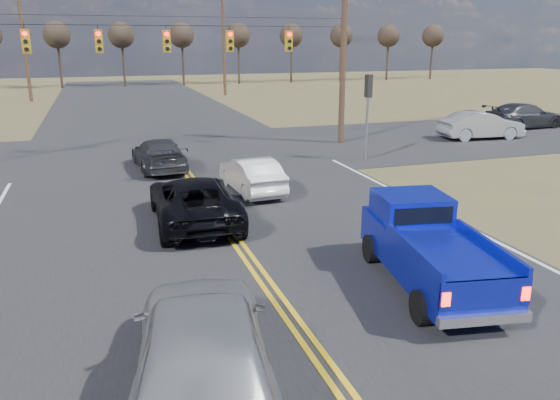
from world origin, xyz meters
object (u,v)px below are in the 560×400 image
object	(u,v)px
cross_car_east_far	(524,116)
white_car_queue	(252,175)
black_suv	(194,200)
pickup_truck	(428,247)
silver_suv	(203,347)
dgrey_car_queue	(159,154)
cross_car_east_near	(481,125)

from	to	relation	value
cross_car_east_far	white_car_queue	bearing A→B (deg)	108.40
black_suv	pickup_truck	bearing A→B (deg)	127.17
silver_suv	dgrey_car_queue	xyz separation A→B (m)	(1.11, 16.13, -0.23)
black_suv	silver_suv	bearing A→B (deg)	82.84
silver_suv	black_suv	bearing A→B (deg)	-89.53
pickup_truck	dgrey_car_queue	size ratio (longest dim) A/B	1.12
cross_car_east_near	cross_car_east_far	distance (m)	5.67
silver_suv	white_car_queue	world-z (taller)	silver_suv
white_car_queue	dgrey_car_queue	xyz separation A→B (m)	(-2.81, 4.77, 0.01)
pickup_truck	dgrey_car_queue	bearing A→B (deg)	117.80
black_suv	dgrey_car_queue	world-z (taller)	black_suv
silver_suv	pickup_truck	bearing A→B (deg)	-146.36
dgrey_car_queue	cross_car_east_near	world-z (taller)	cross_car_east_near
dgrey_car_queue	cross_car_east_near	size ratio (longest dim) A/B	0.98
dgrey_car_queue	cross_car_east_near	distance (m)	18.11
pickup_truck	white_car_queue	distance (m)	8.99
white_car_queue	cross_car_east_near	distance (m)	16.61
cross_car_east_near	cross_car_east_far	xyz separation A→B (m)	(5.11, 2.45, 0.01)
dgrey_car_queue	cross_car_east_far	size ratio (longest dim) A/B	0.85
silver_suv	dgrey_car_queue	distance (m)	16.17
pickup_truck	silver_suv	size ratio (longest dim) A/B	0.98
cross_car_east_far	cross_car_east_near	bearing A→B (deg)	109.78
silver_suv	cross_car_east_near	size ratio (longest dim) A/B	1.11
dgrey_car_queue	cross_car_east_far	xyz separation A→B (m)	(23.11, 4.39, 0.12)
silver_suv	cross_car_east_far	world-z (taller)	silver_suv
dgrey_car_queue	pickup_truck	bearing A→B (deg)	104.46
silver_suv	cross_car_east_near	world-z (taller)	silver_suv
dgrey_car_queue	cross_car_east_far	bearing A→B (deg)	-173.05
black_suv	dgrey_car_queue	distance (m)	7.62
pickup_truck	black_suv	xyz separation A→B (m)	(-4.28, 5.98, -0.17)
pickup_truck	silver_suv	xyz separation A→B (m)	(-5.59, -2.54, 0.00)
silver_suv	dgrey_car_queue	bearing A→B (deg)	-84.69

